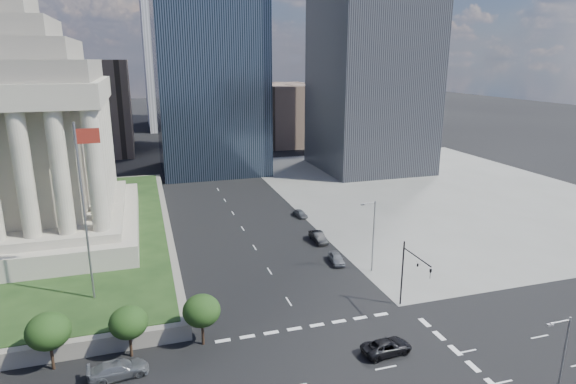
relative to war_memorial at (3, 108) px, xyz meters
name	(u,v)px	position (x,y,z in m)	size (l,w,h in m)	color
ground	(203,166)	(34.00, 52.00, -21.40)	(500.00, 500.00, 0.00)	black
sidewalk_ne	(432,189)	(80.00, 12.00, -21.38)	(68.00, 90.00, 0.03)	slate
war_memorial	(3,108)	(0.00, 0.00, 0.00)	(34.00, 34.00, 39.00)	gray
flagpole	(85,203)	(12.17, -24.00, -8.29)	(2.52, 0.24, 20.00)	slate
midrise_glass	(208,51)	(36.00, 47.00, 8.60)	(26.00, 26.00, 60.00)	black
building_filler_ne	(284,114)	(66.00, 82.00, -11.40)	(20.00, 30.00, 20.00)	brown
building_filler_nw	(90,107)	(4.00, 82.00, -7.40)	(24.00, 30.00, 28.00)	brown
traffic_signal_ne	(411,270)	(46.50, -34.30, -16.15)	(0.30, 5.74, 8.00)	black
street_lamp_south	(560,369)	(47.33, -54.00, -15.74)	(2.13, 0.22, 10.00)	slate
street_lamp_north	(372,232)	(47.33, -23.00, -15.74)	(2.13, 0.22, 10.00)	slate
pickup_truck	(387,347)	(40.19, -40.89, -20.69)	(2.37, 5.13, 1.43)	black
suv_grey	(118,369)	(14.92, -37.00, -20.62)	(2.18, 5.37, 1.56)	#575A5F
parked_sedan_near	(337,258)	(43.85, -19.16, -20.67)	(1.72, 4.29, 1.46)	gray
parked_sedan_mid	(318,237)	(44.25, -10.63, -20.61)	(4.81, 1.68, 1.58)	black
parked_sedan_far	(300,213)	(45.50, 2.19, -20.74)	(3.85, 1.55, 1.31)	#525559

